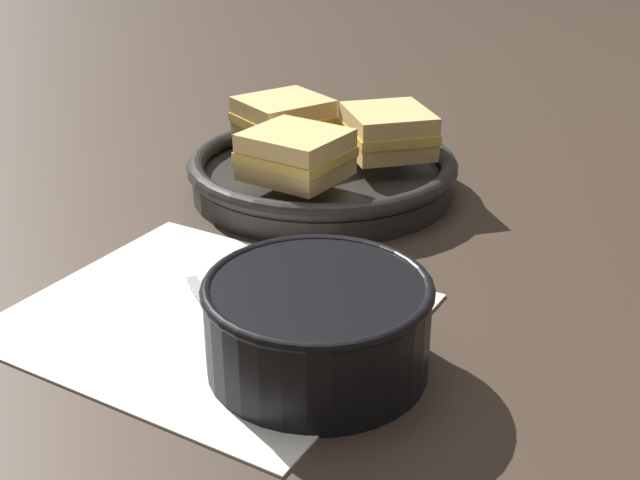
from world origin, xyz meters
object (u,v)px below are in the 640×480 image
Objects in this scene: spoon at (230,344)px; sandwich_far_left at (283,119)px; skillet at (322,173)px; sandwich_near_right at (388,131)px; soup_bowl at (318,320)px; sandwich_near_left at (296,154)px.

sandwich_far_left is at bearing 152.17° from spoon.
sandwich_near_right is (0.05, 0.05, 0.04)m from skillet.
soup_bowl reaches higher than spoon.
sandwich_far_left reaches higher than spoon.
sandwich_near_right is (0.03, 0.12, 0.00)m from sandwich_near_left.
soup_bowl is at bearing -52.15° from skillet.
sandwich_far_left is (-0.09, 0.08, 0.00)m from sandwich_near_left.
sandwich_near_right is at bearing 133.11° from spoon.
sandwich_near_right is at bearing 46.62° from skillet.
sandwich_far_left reaches higher than skillet.
soup_bowl is at bearing -45.70° from sandwich_far_left.
spoon is 0.36m from sandwich_near_right.
spoon is 0.26m from sandwich_near_left.
sandwich_far_left is at bearing 166.62° from skillet.
sandwich_near_left is 0.88× the size of sandwich_far_left.
sandwich_far_left is (-0.21, 0.30, 0.06)m from spoon.
skillet reaches higher than spoon.
skillet is at bearing 127.85° from soup_bowl.
sandwich_near_right reaches higher than spoon.
skillet is 2.57× the size of sandwich_far_left.
spoon is 0.52× the size of skillet.
soup_bowl is 1.05× the size of spoon.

